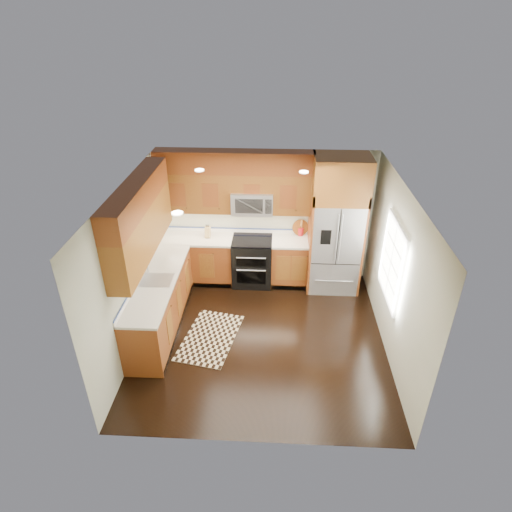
# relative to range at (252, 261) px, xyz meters

# --- Properties ---
(ground) EXTENTS (4.00, 4.00, 0.00)m
(ground) POSITION_rel_range_xyz_m (0.25, -1.67, -0.47)
(ground) COLOR black
(ground) RESTS_ON ground
(wall_back) EXTENTS (4.00, 0.02, 2.60)m
(wall_back) POSITION_rel_range_xyz_m (0.25, 0.33, 0.83)
(wall_back) COLOR beige
(wall_back) RESTS_ON ground
(wall_left) EXTENTS (0.02, 4.00, 2.60)m
(wall_left) POSITION_rel_range_xyz_m (-1.75, -1.67, 0.83)
(wall_left) COLOR beige
(wall_left) RESTS_ON ground
(wall_right) EXTENTS (0.02, 4.00, 2.60)m
(wall_right) POSITION_rel_range_xyz_m (2.25, -1.67, 0.83)
(wall_right) COLOR beige
(wall_right) RESTS_ON ground
(window) EXTENTS (0.04, 1.10, 1.30)m
(window) POSITION_rel_range_xyz_m (2.23, -1.47, 0.93)
(window) COLOR white
(window) RESTS_ON ground
(base_cabinets) EXTENTS (2.85, 3.00, 0.90)m
(base_cabinets) POSITION_rel_range_xyz_m (-0.98, -0.77, -0.02)
(base_cabinets) COLOR brown
(base_cabinets) RESTS_ON ground
(countertop) EXTENTS (2.86, 3.01, 0.04)m
(countertop) POSITION_rel_range_xyz_m (-0.84, -0.65, 0.45)
(countertop) COLOR silver
(countertop) RESTS_ON base_cabinets
(upper_cabinets) EXTENTS (2.85, 3.00, 1.15)m
(upper_cabinets) POSITION_rel_range_xyz_m (-0.90, -0.58, 1.56)
(upper_cabinets) COLOR brown
(upper_cabinets) RESTS_ON ground
(range) EXTENTS (0.76, 0.67, 0.95)m
(range) POSITION_rel_range_xyz_m (0.00, 0.00, 0.00)
(range) COLOR black
(range) RESTS_ON ground
(microwave) EXTENTS (0.76, 0.40, 0.42)m
(microwave) POSITION_rel_range_xyz_m (-0.00, 0.13, 1.19)
(microwave) COLOR #B2B2B7
(microwave) RESTS_ON ground
(refrigerator) EXTENTS (0.98, 0.75, 2.60)m
(refrigerator) POSITION_rel_range_xyz_m (1.55, -0.04, 0.83)
(refrigerator) COLOR #B2B2B7
(refrigerator) RESTS_ON ground
(sink_faucet) EXTENTS (0.54, 0.44, 0.37)m
(sink_faucet) POSITION_rel_range_xyz_m (-1.48, -1.44, 0.52)
(sink_faucet) COLOR #B2B2B7
(sink_faucet) RESTS_ON countertop
(rug) EXTENTS (1.04, 1.46, 0.01)m
(rug) POSITION_rel_range_xyz_m (-0.60, -1.73, -0.46)
(rug) COLOR black
(rug) RESTS_ON ground
(knife_block) EXTENTS (0.10, 0.13, 0.26)m
(knife_block) POSITION_rel_range_xyz_m (-0.86, 0.09, 0.58)
(knife_block) COLOR tan
(knife_block) RESTS_ON countertop
(utensil_crock) EXTENTS (0.14, 0.14, 0.31)m
(utensil_crock) POSITION_rel_range_xyz_m (0.92, 0.26, 0.58)
(utensil_crock) COLOR red
(utensil_crock) RESTS_ON countertop
(cutting_board) EXTENTS (0.39, 0.39, 0.02)m
(cutting_board) POSITION_rel_range_xyz_m (0.91, 0.27, 0.48)
(cutting_board) COLOR brown
(cutting_board) RESTS_ON countertop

